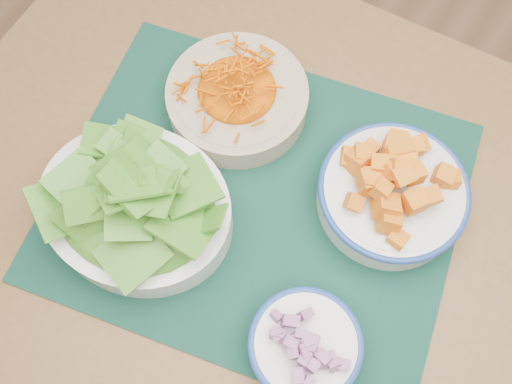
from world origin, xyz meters
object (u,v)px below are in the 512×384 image
squash_bowl (394,190)px  lettuce_bowl (133,201)px  table (310,243)px  placemat (256,200)px  carrot_bowl (237,95)px  onion_bowl (305,345)px

squash_bowl → lettuce_bowl: bearing=-142.7°
table → placemat: size_ratio=2.21×
table → placemat: bearing=-175.6°
placemat → table: bearing=-3.8°
carrot_bowl → squash_bowl: squash_bowl is taller
carrot_bowl → squash_bowl: (0.29, -0.01, 0.01)m
placemat → carrot_bowl: (-0.12, 0.12, 0.04)m
table → squash_bowl: squash_bowl is taller
carrot_bowl → squash_bowl: 0.29m
squash_bowl → onion_bowl: bearing=-88.1°
carrot_bowl → lettuce_bowl: size_ratio=0.90×
placemat → lettuce_bowl: bearing=-150.7°
table → onion_bowl: size_ratio=8.37×
carrot_bowl → squash_bowl: size_ratio=1.06×
squash_bowl → onion_bowl: squash_bowl is taller
carrot_bowl → table: bearing=-25.5°
table → carrot_bowl: (-0.21, 0.10, 0.14)m
table → placemat: (-0.10, -0.02, 0.09)m
table → lettuce_bowl: lettuce_bowl is taller
table → onion_bowl: 0.23m
squash_bowl → placemat: bearing=-147.6°
lettuce_bowl → onion_bowl: size_ratio=1.97×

